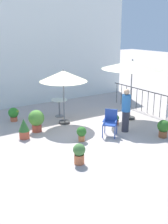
% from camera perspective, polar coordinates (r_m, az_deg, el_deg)
% --- Properties ---
extents(ground_plane, '(60.00, 60.00, 0.00)m').
position_cam_1_polar(ground_plane, '(10.26, -0.65, -3.77)').
color(ground_plane, '#BAABA2').
extents(villa_facade, '(10.82, 0.30, 5.19)m').
position_cam_1_polar(villa_facade, '(13.62, -10.95, 12.34)').
color(villa_facade, white).
rests_on(villa_facade, ground).
extents(terrace_railing, '(0.03, 5.05, 1.01)m').
position_cam_1_polar(terrace_railing, '(12.28, 13.83, 2.58)').
color(terrace_railing, black).
rests_on(terrace_railing, ground).
extents(patio_umbrella_0, '(2.45, 2.45, 2.49)m').
position_cam_1_polar(patio_umbrella_0, '(11.17, 10.05, 9.59)').
color(patio_umbrella_0, '#2D2D2D').
rests_on(patio_umbrella_0, ground).
extents(patio_umbrella_1, '(1.84, 1.84, 2.17)m').
position_cam_1_polar(patio_umbrella_1, '(10.55, -4.34, 7.38)').
color(patio_umbrella_1, '#2D2D2D').
rests_on(patio_umbrella_1, ground).
extents(cafe_table_0, '(0.69, 0.69, 0.75)m').
position_cam_1_polar(cafe_table_0, '(11.72, -5.18, 1.50)').
color(cafe_table_0, white).
rests_on(cafe_table_0, ground).
extents(patio_chair_1, '(0.68, 0.67, 0.93)m').
position_cam_1_polar(patio_chair_1, '(9.65, 5.53, -1.86)').
color(patio_chair_1, '#25459D').
rests_on(patio_chair_1, ground).
extents(potted_plant_0, '(0.44, 0.42, 0.57)m').
position_cam_1_polar(potted_plant_0, '(11.50, -14.48, -0.35)').
color(potted_plant_0, '#C86243').
rests_on(potted_plant_0, ground).
extents(potted_plant_1, '(0.35, 0.35, 0.60)m').
position_cam_1_polar(potted_plant_1, '(7.70, -1.01, -8.53)').
color(potted_plant_1, '#CB6D44').
rests_on(potted_plant_1, ground).
extents(potted_plant_2, '(0.23, 0.23, 0.41)m').
position_cam_1_polar(potted_plant_2, '(10.78, 6.73, -1.64)').
color(potted_plant_2, '#9C4F33').
rests_on(potted_plant_2, ground).
extents(potted_plant_3, '(0.58, 0.58, 0.81)m').
position_cam_1_polar(potted_plant_3, '(10.12, -9.91, -1.55)').
color(potted_plant_3, '#AE4A35').
rests_on(potted_plant_3, ground).
extents(potted_plant_4, '(0.43, 0.43, 0.63)m').
position_cam_1_polar(potted_plant_4, '(9.89, 16.25, -3.15)').
color(potted_plant_4, brown).
rests_on(potted_plant_4, ground).
extents(potted_plant_5, '(0.33, 0.33, 0.51)m').
position_cam_1_polar(potted_plant_5, '(9.18, -0.52, -4.39)').
color(potted_plant_5, '#C37241').
rests_on(potted_plant_5, ground).
extents(potted_plant_6, '(0.38, 0.38, 0.71)m').
position_cam_1_polar(potted_plant_6, '(9.60, -12.42, -3.35)').
color(potted_plant_6, '#BD5138').
rests_on(potted_plant_6, ground).
extents(standing_person, '(0.40, 0.40, 1.60)m').
position_cam_1_polar(standing_person, '(9.99, 8.74, 0.40)').
color(standing_person, '#33333D').
rests_on(standing_person, ground).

